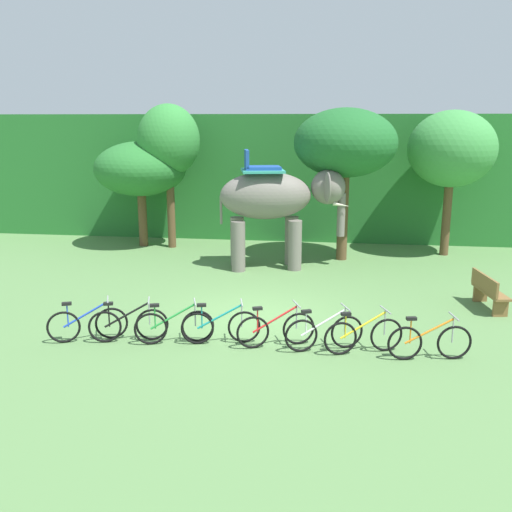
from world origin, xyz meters
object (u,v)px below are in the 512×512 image
at_px(tree_left, 169,141).
at_px(bike_white, 324,332).
at_px(bike_teal, 221,326).
at_px(bike_yellow, 363,335).
at_px(bike_orange, 429,341).
at_px(tree_center, 452,150).
at_px(bike_green, 174,326).
at_px(bike_red, 276,329).
at_px(elephant, 276,200).
at_px(tree_far_left, 345,144).
at_px(tree_center_right, 140,169).
at_px(bike_black, 128,324).
at_px(bike_blue, 88,324).
at_px(wooden_bench, 488,291).

bearing_deg(tree_left, bike_white, -57.39).
distance_m(tree_left, bike_teal, 10.45).
bearing_deg(bike_yellow, bike_orange, -7.22).
bearing_deg(tree_center, bike_yellow, -109.32).
height_order(bike_green, bike_orange, same).
xyz_separation_m(bike_red, bike_yellow, (1.82, -0.11, 0.00)).
relative_size(elephant, bike_orange, 2.51).
relative_size(tree_far_left, elephant, 1.20).
xyz_separation_m(tree_center_right, tree_far_left, (7.46, -1.19, 1.01)).
xyz_separation_m(bike_teal, bike_orange, (4.29, -0.28, 0.00)).
bearing_deg(elephant, bike_green, -102.46).
bearing_deg(tree_center_right, bike_black, -73.24).
bearing_deg(tree_far_left, tree_center, 17.92).
bearing_deg(tree_left, bike_green, -73.81).
xyz_separation_m(bike_blue, bike_white, (5.09, 0.18, 0.00)).
relative_size(bike_white, wooden_bench, 1.05).
height_order(tree_center_right, bike_teal, tree_center_right).
height_order(tree_far_left, bike_black, tree_far_left).
distance_m(tree_center_right, tree_far_left, 7.62).
height_order(bike_red, bike_yellow, same).
bearing_deg(bike_black, tree_left, 100.23).
height_order(tree_left, tree_center, tree_left).
bearing_deg(bike_green, bike_white, 1.06).
distance_m(bike_blue, bike_red, 4.08).
bearing_deg(tree_center, tree_far_left, -162.08).
bearing_deg(bike_black, bike_orange, -1.18).
distance_m(bike_black, bike_yellow, 5.00).
xyz_separation_m(bike_blue, bike_orange, (7.18, -0.04, 0.00)).
distance_m(tree_center, bike_blue, 13.57).
relative_size(bike_blue, bike_orange, 0.95).
bearing_deg(wooden_bench, bike_yellow, -134.66).
distance_m(bike_red, wooden_bench, 6.00).
relative_size(tree_center, bike_white, 3.10).
bearing_deg(bike_teal, tree_center_right, 117.60).
relative_size(bike_red, bike_orange, 0.96).
bearing_deg(elephant, bike_orange, -61.38).
bearing_deg(bike_white, bike_green, -178.94).
bearing_deg(bike_black, bike_teal, 4.29).
height_order(tree_center_right, bike_white, tree_center_right).
height_order(tree_center, bike_black, tree_center).
bearing_deg(tree_center, wooden_bench, -90.04).
bearing_deg(bike_white, bike_teal, 178.35).
xyz_separation_m(bike_blue, bike_green, (1.90, 0.12, 0.00)).
xyz_separation_m(bike_orange, wooden_bench, (1.97, 3.47, 0.09)).
xyz_separation_m(bike_green, wooden_bench, (7.26, 3.31, 0.09)).
height_order(tree_far_left, wooden_bench, tree_far_left).
height_order(elephant, bike_black, elephant).
distance_m(bike_green, bike_white, 3.19).
relative_size(tree_left, bike_yellow, 3.22).
bearing_deg(tree_far_left, bike_orange, -78.77).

